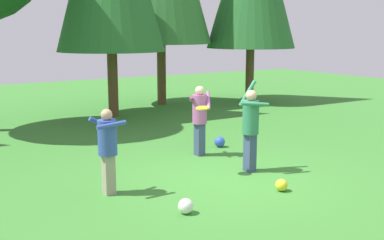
% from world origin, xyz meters
% --- Properties ---
extents(ground_plane, '(40.00, 40.00, 0.00)m').
position_xyz_m(ground_plane, '(0.00, 0.00, 0.00)').
color(ground_plane, '#387A2D').
extents(person_thrower, '(0.61, 0.60, 1.90)m').
position_xyz_m(person_thrower, '(0.64, 0.11, 1.03)').
color(person_thrower, '#38476B').
rests_on(person_thrower, ground_plane).
extents(person_catcher, '(0.54, 0.49, 1.55)m').
position_xyz_m(person_catcher, '(-2.39, 0.37, 0.92)').
color(person_catcher, gray).
rests_on(person_catcher, ground_plane).
extents(person_bystander, '(0.69, 0.71, 1.65)m').
position_xyz_m(person_bystander, '(0.46, 1.75, 0.97)').
color(person_bystander, '#38476B').
rests_on(person_bystander, ground_plane).
extents(frisbee, '(0.35, 0.35, 0.05)m').
position_xyz_m(frisbee, '(-0.35, 0.42, 1.39)').
color(frisbee, yellow).
extents(ball_yellow, '(0.23, 0.23, 0.23)m').
position_xyz_m(ball_yellow, '(0.34, -1.18, 0.11)').
color(ball_yellow, yellow).
rests_on(ball_yellow, ground_plane).
extents(ball_blue, '(0.27, 0.27, 0.27)m').
position_xyz_m(ball_blue, '(1.33, 2.15, 0.13)').
color(ball_blue, blue).
rests_on(ball_blue, ground_plane).
extents(ball_white, '(0.25, 0.25, 0.25)m').
position_xyz_m(ball_white, '(-1.71, -1.17, 0.13)').
color(ball_white, white).
rests_on(ball_white, ground_plane).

